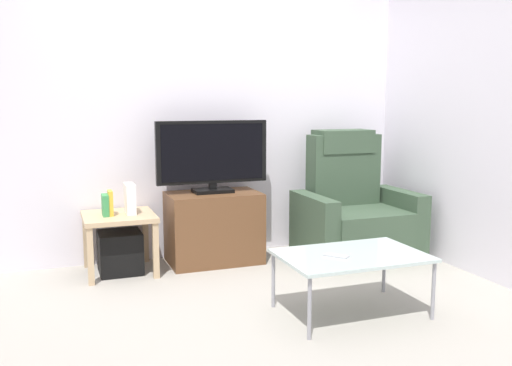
{
  "coord_description": "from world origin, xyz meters",
  "views": [
    {
      "loc": [
        -1.2,
        -3.57,
        1.34
      ],
      "look_at": [
        0.31,
        0.5,
        0.7
      ],
      "focal_mm": 39.48,
      "sensor_mm": 36.0,
      "label": 1
    }
  ],
  "objects_px": {
    "recliner_armchair": "(354,213)",
    "coffee_table": "(352,258)",
    "book_leftmost": "(105,205)",
    "cell_phone": "(336,256)",
    "book_middle": "(110,203)",
    "game_console": "(130,198)",
    "television": "(212,155)",
    "tv_stand": "(214,227)",
    "subwoofer_box": "(120,252)",
    "side_table": "(119,224)"
  },
  "relations": [
    {
      "from": "book_middle",
      "to": "game_console",
      "type": "xyz_separation_m",
      "value": [
        0.15,
        0.03,
        0.02
      ]
    },
    {
      "from": "coffee_table",
      "to": "television",
      "type": "bearing_deg",
      "value": 109.11
    },
    {
      "from": "tv_stand",
      "to": "book_leftmost",
      "type": "xyz_separation_m",
      "value": [
        -0.87,
        -0.05,
        0.25
      ]
    },
    {
      "from": "recliner_armchair",
      "to": "book_leftmost",
      "type": "xyz_separation_m",
      "value": [
        -2.07,
        0.17,
        0.17
      ]
    },
    {
      "from": "tv_stand",
      "to": "coffee_table",
      "type": "relative_size",
      "value": 0.84
    },
    {
      "from": "book_middle",
      "to": "cell_phone",
      "type": "xyz_separation_m",
      "value": [
        1.21,
        -1.37,
        -0.17
      ]
    },
    {
      "from": "television",
      "to": "subwoofer_box",
      "type": "height_order",
      "value": "television"
    },
    {
      "from": "book_middle",
      "to": "cell_phone",
      "type": "height_order",
      "value": "book_middle"
    },
    {
      "from": "book_leftmost",
      "to": "cell_phone",
      "type": "distance_m",
      "value": 1.86
    },
    {
      "from": "recliner_armchair",
      "to": "subwoofer_box",
      "type": "xyz_separation_m",
      "value": [
        -1.97,
        0.19,
        -0.21
      ]
    },
    {
      "from": "tv_stand",
      "to": "cell_phone",
      "type": "relative_size",
      "value": 5.02
    },
    {
      "from": "coffee_table",
      "to": "game_console",
      "type": "bearing_deg",
      "value": 130.26
    },
    {
      "from": "book_middle",
      "to": "coffee_table",
      "type": "bearing_deg",
      "value": -45.68
    },
    {
      "from": "tv_stand",
      "to": "side_table",
      "type": "height_order",
      "value": "tv_stand"
    },
    {
      "from": "side_table",
      "to": "book_middle",
      "type": "distance_m",
      "value": 0.18
    },
    {
      "from": "recliner_armchair",
      "to": "side_table",
      "type": "distance_m",
      "value": 1.98
    },
    {
      "from": "recliner_armchair",
      "to": "cell_phone",
      "type": "xyz_separation_m",
      "value": [
        -0.82,
        -1.2,
        0.02
      ]
    },
    {
      "from": "television",
      "to": "game_console",
      "type": "relative_size",
      "value": 3.98
    },
    {
      "from": "book_leftmost",
      "to": "coffee_table",
      "type": "height_order",
      "value": "book_leftmost"
    },
    {
      "from": "television",
      "to": "recliner_armchair",
      "type": "xyz_separation_m",
      "value": [
        1.19,
        -0.24,
        -0.52
      ]
    },
    {
      "from": "book_middle",
      "to": "book_leftmost",
      "type": "bearing_deg",
      "value": 180.0
    },
    {
      "from": "tv_stand",
      "to": "game_console",
      "type": "relative_size",
      "value": 3.23
    },
    {
      "from": "book_middle",
      "to": "recliner_armchair",
      "type": "bearing_deg",
      "value": -4.91
    },
    {
      "from": "tv_stand",
      "to": "recliner_armchair",
      "type": "bearing_deg",
      "value": -10.53
    },
    {
      "from": "subwoofer_box",
      "to": "book_leftmost",
      "type": "height_order",
      "value": "book_leftmost"
    },
    {
      "from": "side_table",
      "to": "book_leftmost",
      "type": "xyz_separation_m",
      "value": [
        -0.1,
        -0.02,
        0.16
      ]
    },
    {
      "from": "tv_stand",
      "to": "book_middle",
      "type": "relative_size",
      "value": 3.92
    },
    {
      "from": "subwoofer_box",
      "to": "book_middle",
      "type": "xyz_separation_m",
      "value": [
        -0.06,
        -0.02,
        0.4
      ]
    },
    {
      "from": "game_console",
      "to": "cell_phone",
      "type": "relative_size",
      "value": 1.56
    },
    {
      "from": "book_middle",
      "to": "television",
      "type": "bearing_deg",
      "value": 4.57
    },
    {
      "from": "recliner_armchair",
      "to": "subwoofer_box",
      "type": "relative_size",
      "value": 3.32
    },
    {
      "from": "television",
      "to": "game_console",
      "type": "distance_m",
      "value": 0.75
    },
    {
      "from": "television",
      "to": "side_table",
      "type": "bearing_deg",
      "value": -176.54
    },
    {
      "from": "game_console",
      "to": "tv_stand",
      "type": "bearing_deg",
      "value": 1.49
    },
    {
      "from": "book_leftmost",
      "to": "cell_phone",
      "type": "relative_size",
      "value": 1.09
    },
    {
      "from": "book_leftmost",
      "to": "cell_phone",
      "type": "bearing_deg",
      "value": -47.8
    },
    {
      "from": "coffee_table",
      "to": "side_table",
      "type": "bearing_deg",
      "value": 132.57
    },
    {
      "from": "book_middle",
      "to": "game_console",
      "type": "height_order",
      "value": "game_console"
    },
    {
      "from": "tv_stand",
      "to": "cell_phone",
      "type": "bearing_deg",
      "value": -75.23
    },
    {
      "from": "cell_phone",
      "to": "side_table",
      "type": "bearing_deg",
      "value": 89.66
    },
    {
      "from": "book_leftmost",
      "to": "side_table",
      "type": "bearing_deg",
      "value": 11.31
    },
    {
      "from": "subwoofer_box",
      "to": "book_middle",
      "type": "height_order",
      "value": "book_middle"
    },
    {
      "from": "recliner_armchair",
      "to": "coffee_table",
      "type": "bearing_deg",
      "value": -124.18
    },
    {
      "from": "side_table",
      "to": "book_leftmost",
      "type": "bearing_deg",
      "value": -168.69
    },
    {
      "from": "book_middle",
      "to": "cell_phone",
      "type": "bearing_deg",
      "value": -48.71
    },
    {
      "from": "tv_stand",
      "to": "cell_phone",
      "type": "height_order",
      "value": "tv_stand"
    },
    {
      "from": "recliner_armchair",
      "to": "cell_phone",
      "type": "relative_size",
      "value": 7.2
    },
    {
      "from": "coffee_table",
      "to": "book_leftmost",
      "type": "bearing_deg",
      "value": 135.16
    },
    {
      "from": "television",
      "to": "book_middle",
      "type": "distance_m",
      "value": 0.9
    },
    {
      "from": "television",
      "to": "recliner_armchair",
      "type": "bearing_deg",
      "value": -11.4
    }
  ]
}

